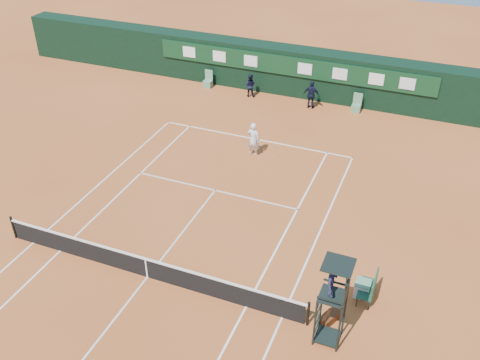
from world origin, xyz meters
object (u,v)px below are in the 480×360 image
at_px(cooler, 362,289).
at_px(player, 253,139).
at_px(tennis_net, 146,267).
at_px(umpire_chair, 334,287).
at_px(player_bench, 370,287).

xyz_separation_m(cooler, player, (-7.39, 8.11, 0.61)).
distance_m(tennis_net, umpire_chair, 7.46).
bearing_deg(player_bench, umpire_chair, -111.55).
distance_m(umpire_chair, player_bench, 3.19).
bearing_deg(tennis_net, umpire_chair, -2.76).
distance_m(cooler, player, 10.99).
height_order(tennis_net, player_bench, same).
bearing_deg(player_bench, player, 133.07).
relative_size(player_bench, player, 0.64).
bearing_deg(player_bench, tennis_net, -165.79).
bearing_deg(umpire_chair, cooler, 74.57).
bearing_deg(cooler, player_bench, -16.38).
bearing_deg(tennis_net, player_bench, 14.21).
distance_m(player_bench, cooler, 0.39).
bearing_deg(cooler, player, 132.34).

